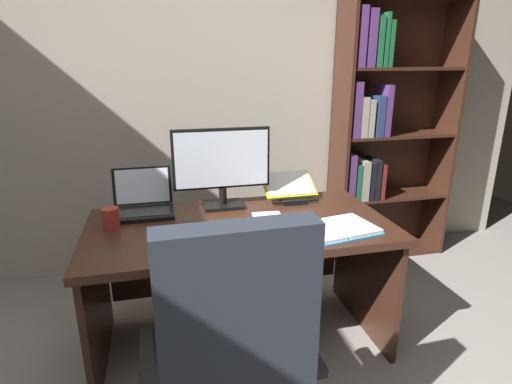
{
  "coord_description": "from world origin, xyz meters",
  "views": [
    {
      "loc": [
        -0.29,
        -0.98,
        1.51
      ],
      "look_at": [
        0.16,
        0.89,
        0.89
      ],
      "focal_mm": 28.8,
      "sensor_mm": 36.0,
      "label": 1
    }
  ],
  "objects_px": {
    "computer_mouse": "(173,239)",
    "office_chair": "(233,382)",
    "desk": "(237,251)",
    "keyboard": "(237,234)",
    "monitor": "(222,167)",
    "laptop": "(143,204)",
    "notepad": "(269,219)",
    "pen": "(273,218)",
    "coffee_mug": "(111,218)",
    "bookshelf": "(379,134)",
    "reading_stand_with_book": "(289,187)",
    "open_binder": "(334,229)"
  },
  "relations": [
    {
      "from": "office_chair",
      "to": "open_binder",
      "type": "bearing_deg",
      "value": 42.04
    },
    {
      "from": "office_chair",
      "to": "computer_mouse",
      "type": "distance_m",
      "value": 0.7
    },
    {
      "from": "bookshelf",
      "to": "laptop",
      "type": "bearing_deg",
      "value": -161.24
    },
    {
      "from": "computer_mouse",
      "to": "notepad",
      "type": "relative_size",
      "value": 0.5
    },
    {
      "from": "bookshelf",
      "to": "office_chair",
      "type": "height_order",
      "value": "bookshelf"
    },
    {
      "from": "desk",
      "to": "keyboard",
      "type": "xyz_separation_m",
      "value": [
        -0.04,
        -0.24,
        0.21
      ]
    },
    {
      "from": "desk",
      "to": "coffee_mug",
      "type": "bearing_deg",
      "value": 179.49
    },
    {
      "from": "keyboard",
      "to": "notepad",
      "type": "xyz_separation_m",
      "value": [
        0.2,
        0.16,
        -0.01
      ]
    },
    {
      "from": "desk",
      "to": "keyboard",
      "type": "bearing_deg",
      "value": -100.34
    },
    {
      "from": "notepad",
      "to": "desk",
      "type": "bearing_deg",
      "value": 153.98
    },
    {
      "from": "desk",
      "to": "bookshelf",
      "type": "height_order",
      "value": "bookshelf"
    },
    {
      "from": "laptop",
      "to": "reading_stand_with_book",
      "type": "bearing_deg",
      "value": 3.81
    },
    {
      "from": "laptop",
      "to": "keyboard",
      "type": "bearing_deg",
      "value": -44.94
    },
    {
      "from": "office_chair",
      "to": "pen",
      "type": "bearing_deg",
      "value": 64.13
    },
    {
      "from": "monitor",
      "to": "desk",
      "type": "bearing_deg",
      "value": -77.26
    },
    {
      "from": "keyboard",
      "to": "open_binder",
      "type": "distance_m",
      "value": 0.47
    },
    {
      "from": "bookshelf",
      "to": "coffee_mug",
      "type": "height_order",
      "value": "bookshelf"
    },
    {
      "from": "monitor",
      "to": "reading_stand_with_book",
      "type": "height_order",
      "value": "monitor"
    },
    {
      "from": "office_chair",
      "to": "computer_mouse",
      "type": "xyz_separation_m",
      "value": [
        -0.16,
        0.63,
        0.28
      ]
    },
    {
      "from": "office_chair",
      "to": "notepad",
      "type": "bearing_deg",
      "value": 65.35
    },
    {
      "from": "laptop",
      "to": "reading_stand_with_book",
      "type": "height_order",
      "value": "laptop"
    },
    {
      "from": "pen",
      "to": "coffee_mug",
      "type": "relative_size",
      "value": 1.32
    },
    {
      "from": "computer_mouse",
      "to": "coffee_mug",
      "type": "height_order",
      "value": "coffee_mug"
    },
    {
      "from": "monitor",
      "to": "keyboard",
      "type": "height_order",
      "value": "monitor"
    },
    {
      "from": "laptop",
      "to": "coffee_mug",
      "type": "height_order",
      "value": "laptop"
    },
    {
      "from": "open_binder",
      "to": "coffee_mug",
      "type": "relative_size",
      "value": 4.24
    },
    {
      "from": "monitor",
      "to": "keyboard",
      "type": "relative_size",
      "value": 1.29
    },
    {
      "from": "coffee_mug",
      "to": "keyboard",
      "type": "bearing_deg",
      "value": -22.73
    },
    {
      "from": "monitor",
      "to": "pen",
      "type": "distance_m",
      "value": 0.41
    },
    {
      "from": "laptop",
      "to": "keyboard",
      "type": "xyz_separation_m",
      "value": [
        0.44,
        -0.44,
        -0.04
      ]
    },
    {
      "from": "bookshelf",
      "to": "reading_stand_with_book",
      "type": "relative_size",
      "value": 6.26
    },
    {
      "from": "open_binder",
      "to": "pen",
      "type": "xyz_separation_m",
      "value": [
        -0.25,
        0.21,
        0.0
      ]
    },
    {
      "from": "open_binder",
      "to": "pen",
      "type": "relative_size",
      "value": 3.2
    },
    {
      "from": "desk",
      "to": "coffee_mug",
      "type": "relative_size",
      "value": 14.51
    },
    {
      "from": "bookshelf",
      "to": "monitor",
      "type": "bearing_deg",
      "value": -155.51
    },
    {
      "from": "office_chair",
      "to": "keyboard",
      "type": "distance_m",
      "value": 0.7
    },
    {
      "from": "office_chair",
      "to": "reading_stand_with_book",
      "type": "relative_size",
      "value": 3.48
    },
    {
      "from": "open_binder",
      "to": "desk",
      "type": "bearing_deg",
      "value": 135.46
    },
    {
      "from": "laptop",
      "to": "keyboard",
      "type": "height_order",
      "value": "laptop"
    },
    {
      "from": "desk",
      "to": "laptop",
      "type": "xyz_separation_m",
      "value": [
        -0.48,
        0.2,
        0.24
      ]
    },
    {
      "from": "open_binder",
      "to": "coffee_mug",
      "type": "distance_m",
      "value": 1.1
    },
    {
      "from": "computer_mouse",
      "to": "office_chair",
      "type": "bearing_deg",
      "value": -75.76
    },
    {
      "from": "reading_stand_with_book",
      "to": "computer_mouse",
      "type": "bearing_deg",
      "value": -145.43
    },
    {
      "from": "desk",
      "to": "notepad",
      "type": "bearing_deg",
      "value": -26.02
    },
    {
      "from": "desk",
      "to": "pen",
      "type": "relative_size",
      "value": 10.95
    },
    {
      "from": "office_chair",
      "to": "monitor",
      "type": "distance_m",
      "value": 1.17
    },
    {
      "from": "pen",
      "to": "desk",
      "type": "bearing_deg",
      "value": 156.62
    },
    {
      "from": "reading_stand_with_book",
      "to": "pen",
      "type": "bearing_deg",
      "value": -120.73
    },
    {
      "from": "laptop",
      "to": "office_chair",
      "type": "bearing_deg",
      "value": -74.47
    },
    {
      "from": "bookshelf",
      "to": "notepad",
      "type": "relative_size",
      "value": 9.24
    }
  ]
}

